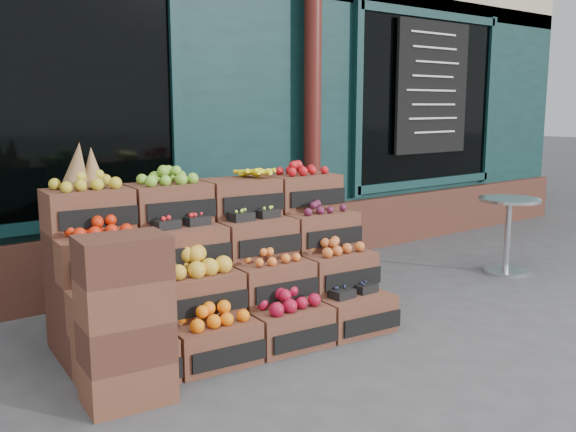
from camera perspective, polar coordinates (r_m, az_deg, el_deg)
ground at (r=4.79m, az=7.24°, el=-10.95°), size 60.00×60.00×0.00m
shop_facade at (r=8.86m, az=-17.51°, el=13.96°), size 12.00×6.24×4.80m
crate_display at (r=4.78m, az=-6.15°, el=-5.32°), size 2.43×1.38×1.45m
spare_crates at (r=3.79m, az=-14.26°, el=-8.99°), size 0.53×0.40×0.98m
bistro_table at (r=6.86m, az=18.96°, el=-0.89°), size 0.61×0.61×0.77m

